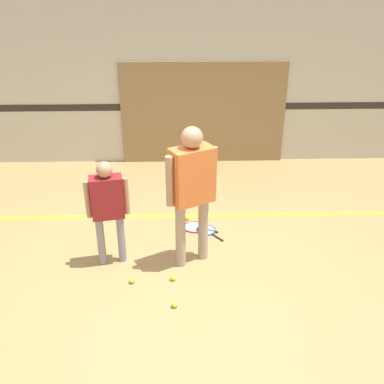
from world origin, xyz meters
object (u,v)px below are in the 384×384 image
racket_second_spare (195,227)px  racket_spare_on_floor (207,231)px  tennis_ball_stray_right (132,280)px  person_instructor (192,183)px  tennis_ball_stray_left (175,304)px  person_student_left (108,202)px  tennis_ball_near_instructor (173,278)px  tennis_ball_by_spare_racket (187,218)px

racket_second_spare → racket_spare_on_floor: bearing=-6.4°
racket_spare_on_floor → tennis_ball_stray_right: (-0.90, -1.07, 0.02)m
person_instructor → tennis_ball_stray_left: person_instructor is taller
person_student_left → tennis_ball_stray_left: person_student_left is taller
person_instructor → tennis_ball_near_instructor: bearing=-149.3°
racket_spare_on_floor → racket_second_spare: bearing=-158.8°
person_instructor → tennis_ball_near_instructor: 1.09m
tennis_ball_by_spare_racket → racket_spare_on_floor: bearing=-50.5°
tennis_ball_by_spare_racket → racket_second_spare: bearing=-63.8°
racket_spare_on_floor → tennis_ball_stray_left: tennis_ball_stray_left is taller
person_student_left → tennis_ball_stray_left: size_ratio=19.50×
person_instructor → tennis_ball_stray_right: person_instructor is taller
racket_second_spare → tennis_ball_stray_right: (-0.75, -1.17, 0.02)m
tennis_ball_near_instructor → tennis_ball_stray_right: 0.46m
tennis_ball_near_instructor → tennis_ball_by_spare_racket: (0.18, 1.36, 0.00)m
racket_spare_on_floor → tennis_ball_stray_left: 1.54m
person_student_left → tennis_ball_stray_right: (0.27, -0.42, -0.76)m
racket_spare_on_floor → tennis_ball_near_instructor: (-0.44, -1.04, 0.02)m
racket_spare_on_floor → tennis_ball_stray_right: size_ratio=7.18×
person_instructor → tennis_ball_by_spare_racket: person_instructor is taller
racket_second_spare → tennis_ball_near_instructor: size_ratio=7.87×
racket_spare_on_floor → racket_second_spare: 0.18m
person_student_left → tennis_ball_by_spare_racket: bearing=36.0°
person_instructor → tennis_ball_stray_right: 1.28m
person_student_left → tennis_ball_by_spare_racket: person_student_left is taller
person_instructor → person_student_left: person_instructor is taller
racket_second_spare → tennis_ball_near_instructor: 1.17m
racket_second_spare → tennis_ball_by_spare_racket: tennis_ball_by_spare_racket is taller
racket_spare_on_floor → racket_second_spare: (-0.15, 0.10, 0.00)m
tennis_ball_by_spare_racket → tennis_ball_stray_left: 1.81m
person_instructor → tennis_ball_by_spare_racket: (-0.04, 0.98, -1.00)m
racket_second_spare → tennis_ball_near_instructor: bearing=-78.7°
racket_spare_on_floor → racket_second_spare: same height
tennis_ball_near_instructor → tennis_ball_stray_left: same height
tennis_ball_stray_right → racket_spare_on_floor: bearing=50.0°
tennis_ball_by_spare_racket → tennis_ball_stray_right: (-0.64, -1.39, 0.00)m
person_instructor → tennis_ball_near_instructor: (-0.22, -0.37, -1.00)m
racket_second_spare → tennis_ball_by_spare_racket: bearing=141.9°
person_student_left → tennis_ball_stray_right: bearing=-68.7°
tennis_ball_by_spare_racket → tennis_ball_stray_left: size_ratio=1.00×
tennis_ball_by_spare_racket → tennis_ball_stray_right: 1.53m
tennis_ball_stray_right → person_instructor: bearing=30.9°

